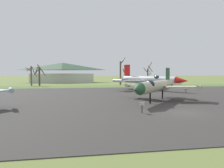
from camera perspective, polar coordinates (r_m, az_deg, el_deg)
ground_plane at (r=23.49m, az=18.16°, el=-7.16°), size 600.00×600.00×0.00m
asphalt_apron at (r=36.98m, az=7.31°, el=-3.39°), size 73.98×49.03×0.05m
grass_verge_strip at (r=66.63m, az=-0.55°, el=-0.60°), size 133.98×12.00×0.06m
jet_fighter_front_left at (r=52.09m, az=9.59°, el=1.13°), size 14.54×16.71×6.14m
info_placard_front_left at (r=46.62m, az=18.48°, el=-1.51°), size 0.66×0.29×0.92m
jet_fighter_rear_center at (r=31.71m, az=11.34°, el=-0.47°), size 12.38×13.47×4.87m
info_placard_rear_center at (r=22.38m, az=7.72°, el=-5.76°), size 0.52×0.28×1.12m
bare_tree_far_left at (r=72.99m, az=-20.05°, el=2.27°), size 3.14×2.93×6.15m
bare_tree_left_of_center at (r=72.76m, az=-18.17°, el=2.27°), size 3.32×3.29×6.72m
bare_tree_center at (r=74.33m, az=2.28°, el=3.09°), size 1.93×3.15×9.25m
bare_tree_right_of_center at (r=75.67m, az=9.25°, el=2.52°), size 3.26×3.11×7.70m
visitor_building at (r=97.90m, az=-12.57°, el=2.91°), size 27.06×12.42×8.44m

